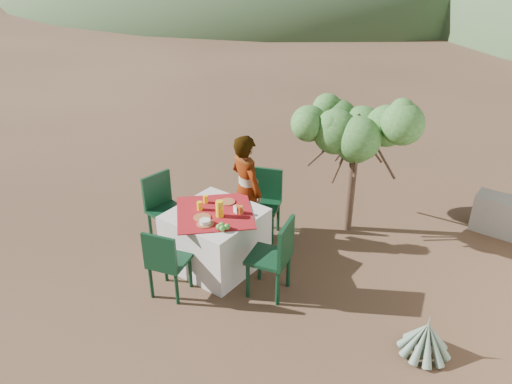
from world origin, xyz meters
TOP-DOWN VIEW (x-y plane):
  - ground at (0.00, 0.00)m, footprint 160.00×160.00m
  - table at (-0.09, 0.44)m, footprint 1.30×1.30m
  - chair_far at (-0.03, 1.41)m, footprint 0.57×0.57m
  - chair_near at (-0.11, -0.41)m, footprint 0.52×0.52m
  - chair_left at (-1.03, 0.45)m, footprint 0.50×0.50m
  - chair_right at (0.87, 0.38)m, footprint 0.55×0.55m
  - person at (-0.12, 1.12)m, footprint 0.65×0.52m
  - shrub_tree at (0.94, 2.27)m, footprint 1.51×1.48m
  - agave at (2.64, 0.50)m, footprint 0.53×0.53m
  - plate_far at (-0.12, 0.72)m, footprint 0.20×0.20m
  - plate_near at (-0.12, 0.24)m, footprint 0.21×0.21m
  - glass_far at (-0.33, 0.55)m, footprint 0.06×0.06m
  - glass_near at (-0.27, 0.37)m, footprint 0.07×0.07m
  - juice_pitcher at (0.03, 0.40)m, footprint 0.09×0.09m
  - bowl_plate at (0.01, 0.15)m, footprint 0.20×0.20m
  - white_bowl at (0.01, 0.15)m, footprint 0.13×0.13m
  - jar_left at (0.16, 0.59)m, footprint 0.06×0.06m
  - jar_right at (0.20, 0.60)m, footprint 0.07×0.07m
  - napkin_holder at (0.14, 0.58)m, footprint 0.08×0.06m
  - fruit_cluster at (0.25, 0.18)m, footprint 0.14×0.13m

SIDE VIEW (x-z plane):
  - ground at x=0.00m, z-range 0.00..0.00m
  - agave at x=2.64m, z-range -0.09..0.47m
  - table at x=-0.09m, z-range 0.00..0.76m
  - chair_near at x=-0.11m, z-range 0.05..0.95m
  - chair_far at x=-0.03m, z-range 0.05..1.01m
  - chair_left at x=-1.03m, z-range 0.05..1.02m
  - chair_right at x=0.87m, z-range 0.05..1.04m
  - bowl_plate at x=0.01m, z-range 0.76..0.77m
  - plate_far at x=-0.12m, z-range 0.76..0.78m
  - plate_near at x=-0.12m, z-range 0.76..0.78m
  - person at x=-0.12m, z-range 0.00..1.55m
  - white_bowl at x=0.01m, z-range 0.77..0.82m
  - fruit_cluster at x=0.25m, z-range 0.76..0.83m
  - napkin_holder at x=0.14m, z-range 0.76..0.85m
  - jar_left at x=0.16m, z-range 0.76..0.86m
  - glass_far at x=-0.33m, z-range 0.76..0.87m
  - jar_right at x=0.20m, z-range 0.76..0.87m
  - glass_near at x=-0.27m, z-range 0.76..0.87m
  - juice_pitcher at x=0.03m, z-range 0.76..0.97m
  - shrub_tree at x=0.94m, z-range 0.51..2.29m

